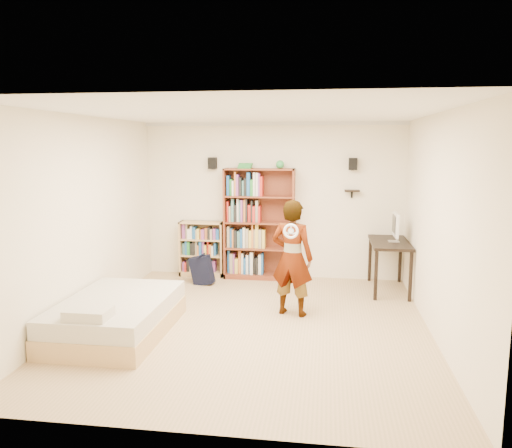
{
  "coord_description": "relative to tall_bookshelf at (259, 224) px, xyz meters",
  "views": [
    {
      "loc": [
        0.92,
        -6.12,
        2.32
      ],
      "look_at": [
        -0.03,
        0.6,
        1.24
      ],
      "focal_mm": 35.0,
      "sensor_mm": 36.0,
      "label": 1
    }
  ],
  "objects": [
    {
      "name": "ground",
      "position": [
        0.22,
        -2.32,
        -0.96
      ],
      "size": [
        4.5,
        5.0,
        0.01
      ],
      "primitive_type": "cube",
      "color": "tan",
      "rests_on": "ground"
    },
    {
      "name": "room_shell",
      "position": [
        0.22,
        -2.32,
        0.8
      ],
      "size": [
        4.52,
        5.02,
        2.71
      ],
      "color": "white",
      "rests_on": "ground"
    },
    {
      "name": "crown_molding",
      "position": [
        0.22,
        -2.32,
        1.71
      ],
      "size": [
        4.5,
        5.0,
        0.06
      ],
      "color": "silver",
      "rests_on": "room_shell"
    },
    {
      "name": "speaker_left",
      "position": [
        -0.83,
        0.08,
        1.04
      ],
      "size": [
        0.14,
        0.12,
        0.2
      ],
      "primitive_type": "cube",
      "color": "black",
      "rests_on": "room_shell"
    },
    {
      "name": "speaker_right",
      "position": [
        1.57,
        0.08,
        1.04
      ],
      "size": [
        0.14,
        0.12,
        0.2
      ],
      "primitive_type": "cube",
      "color": "black",
      "rests_on": "room_shell"
    },
    {
      "name": "wall_shelf",
      "position": [
        1.57,
        0.09,
        0.59
      ],
      "size": [
        0.25,
        0.16,
        0.02
      ],
      "primitive_type": "cube",
      "color": "black",
      "rests_on": "room_shell"
    },
    {
      "name": "tall_bookshelf",
      "position": [
        0.0,
        0.0,
        0.0
      ],
      "size": [
        1.21,
        0.35,
        1.92
      ],
      "primitive_type": null,
      "color": "brown",
      "rests_on": "ground"
    },
    {
      "name": "low_bookshelf",
      "position": [
        -1.03,
        0.03,
        -0.47
      ],
      "size": [
        0.78,
        0.29,
        0.97
      ],
      "primitive_type": null,
      "color": "#D6B473",
      "rests_on": "ground"
    },
    {
      "name": "computer_desk",
      "position": [
        2.15,
        -0.46,
        -0.56
      ],
      "size": [
        0.59,
        1.18,
        0.8
      ],
      "primitive_type": null,
      "color": "black",
      "rests_on": "ground"
    },
    {
      "name": "imac",
      "position": [
        2.21,
        -0.49,
        0.07
      ],
      "size": [
        0.14,
        0.47,
        0.46
      ],
      "primitive_type": null,
      "rotation": [
        0.0,
        0.0,
        -0.11
      ],
      "color": "white",
      "rests_on": "computer_desk"
    },
    {
      "name": "daybed",
      "position": [
        -1.4,
        -2.83,
        -0.68
      ],
      "size": [
        1.23,
        1.89,
        0.56
      ],
      "primitive_type": null,
      "color": "beige",
      "rests_on": "ground"
    },
    {
      "name": "person",
      "position": [
        0.7,
        -1.82,
        -0.16
      ],
      "size": [
        0.66,
        0.52,
        1.6
      ],
      "primitive_type": "imported",
      "rotation": [
        0.0,
        0.0,
        2.87
      ],
      "color": "black",
      "rests_on": "ground"
    },
    {
      "name": "wii_wheel",
      "position": [
        0.7,
        -2.12,
        0.26
      ],
      "size": [
        0.2,
        0.08,
        0.2
      ],
      "primitive_type": "torus",
      "rotation": [
        1.36,
        0.0,
        0.0
      ],
      "color": "white",
      "rests_on": "person"
    },
    {
      "name": "navy_bag",
      "position": [
        -0.9,
        -0.52,
        -0.71
      ],
      "size": [
        0.4,
        0.29,
        0.5
      ],
      "primitive_type": null,
      "rotation": [
        0.0,
        0.0,
        -0.16
      ],
      "color": "black",
      "rests_on": "ground"
    }
  ]
}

